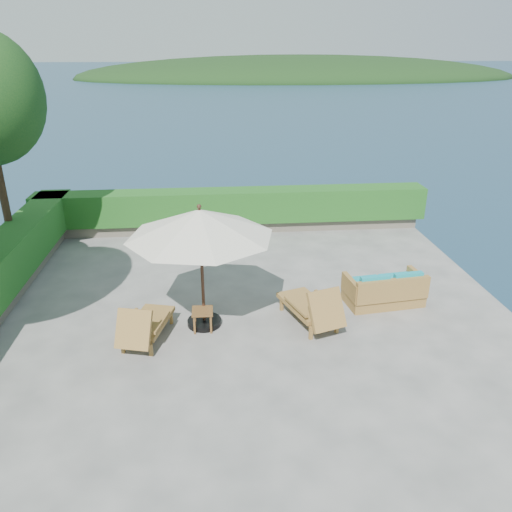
{
  "coord_description": "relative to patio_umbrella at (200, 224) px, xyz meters",
  "views": [
    {
      "loc": [
        -0.66,
        -9.72,
        5.56
      ],
      "look_at": [
        0.3,
        0.8,
        1.1
      ],
      "focal_mm": 35.0,
      "sensor_mm": 36.0,
      "label": 1
    }
  ],
  "objects": [
    {
      "name": "offshore_island",
      "position": [
        25.92,
        140.29,
        -5.29
      ],
      "size": [
        126.0,
        57.6,
        12.6
      ],
      "primitive_type": "ellipsoid",
      "color": "black",
      "rests_on": "ocean"
    },
    {
      "name": "lounge_right",
      "position": [
        2.31,
        -0.21,
        -1.86
      ],
      "size": [
        1.27,
        1.93,
        1.03
      ],
      "rotation": [
        0.0,
        0.0,
        0.33
      ],
      "color": "olive",
      "rests_on": "ground"
    },
    {
      "name": "ground",
      "position": [
        0.92,
        0.29,
        -2.29
      ],
      "size": [
        12.0,
        12.0,
        0.0
      ],
      "primitive_type": "plane",
      "color": "gray",
      "rests_on": "ground"
    },
    {
      "name": "side_table",
      "position": [
        -0.03,
        -0.21,
        -1.91
      ],
      "size": [
        0.44,
        0.44,
        0.46
      ],
      "rotation": [
        0.0,
        0.0,
        -0.01
      ],
      "color": "brown",
      "rests_on": "ground"
    },
    {
      "name": "patio_umbrella",
      "position": [
        0.0,
        0.0,
        0.0
      ],
      "size": [
        3.55,
        3.55,
        2.71
      ],
      "rotation": [
        0.0,
        0.0,
        0.19
      ],
      "color": "black",
      "rests_on": "ground"
    },
    {
      "name": "planter_wall_far",
      "position": [
        0.92,
        5.89,
        -2.11
      ],
      "size": [
        12.0,
        0.6,
        0.36
      ],
      "primitive_type": "cube",
      "color": "#676152",
      "rests_on": "ground"
    },
    {
      "name": "lounge_left",
      "position": [
        -1.18,
        -0.58,
        -1.89
      ],
      "size": [
        1.07,
        1.78,
        0.96
      ],
      "rotation": [
        0.0,
        0.0,
        -0.25
      ],
      "color": "olive",
      "rests_on": "ground"
    },
    {
      "name": "ocean",
      "position": [
        0.92,
        0.29,
        -5.29
      ],
      "size": [
        600.0,
        600.0,
        0.0
      ],
      "primitive_type": "plane",
      "color": "#153243",
      "rests_on": "ground"
    },
    {
      "name": "hedge_far",
      "position": [
        0.92,
        5.89,
        -1.44
      ],
      "size": [
        12.4,
        0.9,
        1.0
      ],
      "primitive_type": "cube",
      "color": "#164B15",
      "rests_on": "planter_wall_far"
    },
    {
      "name": "wicker_loveseat",
      "position": [
        4.16,
        0.55,
        -1.95
      ],
      "size": [
        1.87,
        1.12,
        0.87
      ],
      "rotation": [
        0.0,
        0.0,
        0.13
      ],
      "color": "olive",
      "rests_on": "ground"
    },
    {
      "name": "foundation",
      "position": [
        0.92,
        0.29,
        -3.84
      ],
      "size": [
        12.0,
        12.0,
        3.0
      ],
      "primitive_type": "cube",
      "color": "#5D554A",
      "rests_on": "ocean"
    }
  ]
}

